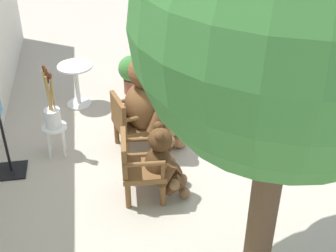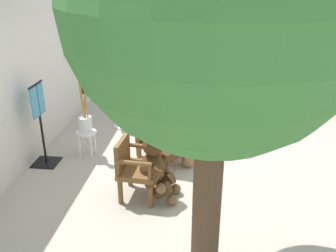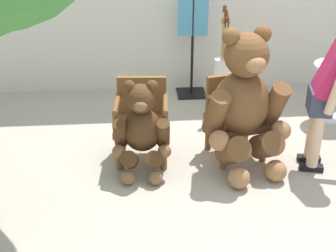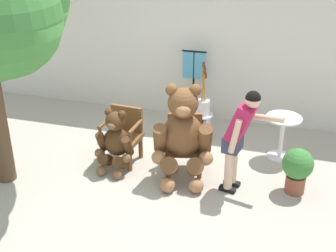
% 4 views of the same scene
% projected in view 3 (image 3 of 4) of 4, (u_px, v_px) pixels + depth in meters
% --- Properties ---
extents(ground_plane, '(60.00, 60.00, 0.00)m').
position_uv_depth(ground_plane, '(193.00, 174.00, 4.80)').
color(ground_plane, '#B2A899').
extents(wooden_chair_left, '(0.60, 0.56, 0.86)m').
position_uv_depth(wooden_chair_left, '(142.00, 118.00, 4.92)').
color(wooden_chair_left, brown).
rests_on(wooden_chair_left, ground).
extents(wooden_chair_right, '(0.67, 0.64, 0.86)m').
position_uv_depth(wooden_chair_right, '(235.00, 115.00, 4.99)').
color(wooden_chair_right, brown).
rests_on(wooden_chair_right, ground).
extents(teddy_bear_large, '(0.92, 0.92, 1.47)m').
position_uv_depth(teddy_bear_large, '(245.00, 102.00, 4.65)').
color(teddy_bear_large, brown).
rests_on(teddy_bear_large, ground).
extents(teddy_bear_small, '(0.59, 0.57, 0.98)m').
position_uv_depth(teddy_bear_small, '(142.00, 129.00, 4.65)').
color(teddy_bear_small, '#4C3019').
rests_on(teddy_bear_small, ground).
extents(person_visitor, '(0.80, 0.48, 1.56)m').
position_uv_depth(person_visitor, '(332.00, 85.00, 4.52)').
color(person_visitor, black).
rests_on(person_visitor, ground).
extents(white_stool, '(0.34, 0.34, 0.46)m').
position_uv_depth(white_stool, '(222.00, 87.00, 5.97)').
color(white_stool, white).
rests_on(white_stool, ground).
extents(brush_bucket, '(0.22, 0.22, 0.92)m').
position_uv_depth(brush_bucket, '(223.00, 63.00, 5.82)').
color(brush_bucket, white).
rests_on(brush_bucket, white_stool).
extents(round_side_table, '(0.56, 0.56, 0.72)m').
position_uv_depth(round_side_table, '(334.00, 86.00, 5.75)').
color(round_side_table, white).
rests_on(round_side_table, ground).
extents(clothing_display_stand, '(0.44, 0.40, 1.36)m').
position_uv_depth(clothing_display_stand, '(192.00, 45.00, 6.32)').
color(clothing_display_stand, black).
rests_on(clothing_display_stand, ground).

